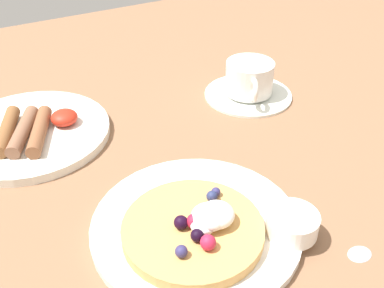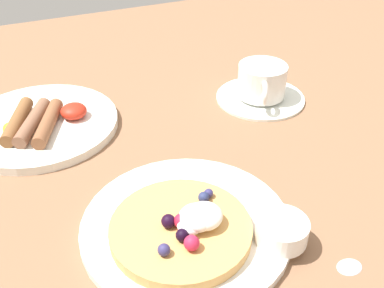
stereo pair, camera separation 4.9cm
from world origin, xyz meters
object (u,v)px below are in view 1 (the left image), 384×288
pancake_plate (196,226)px  coffee_cup (250,77)px  syrup_ramekin (292,223)px  breakfast_plate (30,133)px  coffee_saucer (248,94)px

pancake_plate → coffee_cup: coffee_cup is taller
pancake_plate → syrup_ramekin: bearing=-37.2°
pancake_plate → coffee_cup: (23.28, 22.76, 3.08)cm
breakfast_plate → coffee_saucer: bearing=-9.1°
breakfast_plate → coffee_cup: size_ratio=2.28×
pancake_plate → breakfast_plate: breakfast_plate is taller
syrup_ramekin → breakfast_plate: size_ratio=0.24×
syrup_ramekin → pancake_plate: bearing=142.8°
pancake_plate → breakfast_plate: 31.07cm
breakfast_plate → coffee_cup: 36.02cm
breakfast_plate → coffee_saucer: size_ratio=1.59×
coffee_saucer → breakfast_plate: bearing=170.9°
syrup_ramekin → coffee_saucer: bearing=63.0°
coffee_saucer → syrup_ramekin: bearing=-117.0°
pancake_plate → coffee_saucer: 32.70cm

